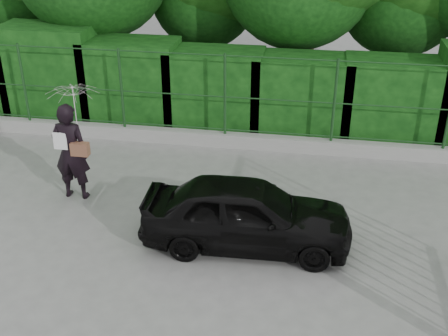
# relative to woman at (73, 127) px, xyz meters

# --- Properties ---
(ground) EXTENTS (80.00, 80.00, 0.00)m
(ground) POSITION_rel_woman_xyz_m (1.88, -1.86, -1.38)
(ground) COLOR gray
(kerb) EXTENTS (14.00, 0.25, 0.30)m
(kerb) POSITION_rel_woman_xyz_m (1.88, 2.64, -1.23)
(kerb) COLOR #9E9E99
(kerb) RESTS_ON ground
(fence) EXTENTS (14.13, 0.06, 1.80)m
(fence) POSITION_rel_woman_xyz_m (2.10, 2.64, -0.18)
(fence) COLOR #183D19
(fence) RESTS_ON kerb
(hedge) EXTENTS (14.20, 1.20, 2.28)m
(hedge) POSITION_rel_woman_xyz_m (1.82, 3.64, -0.37)
(hedge) COLOR black
(hedge) RESTS_ON ground
(woman) EXTENTS (0.94, 0.93, 2.16)m
(woman) POSITION_rel_woman_xyz_m (0.00, 0.00, 0.00)
(woman) COLOR black
(woman) RESTS_ON ground
(car) EXTENTS (3.37, 1.46, 1.13)m
(car) POSITION_rel_woman_xyz_m (3.24, -1.03, -0.82)
(car) COLOR black
(car) RESTS_ON ground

